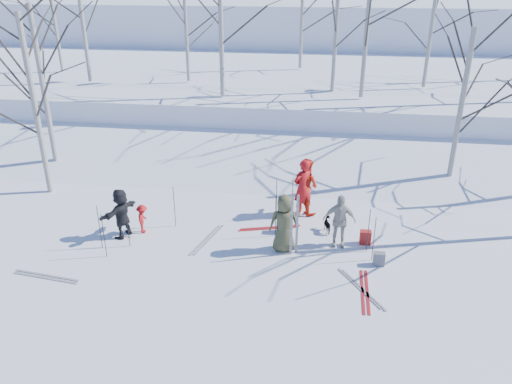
# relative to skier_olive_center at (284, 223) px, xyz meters

# --- Properties ---
(ground) EXTENTS (120.00, 120.00, 0.00)m
(ground) POSITION_rel_skier_olive_center_xyz_m (-0.94, -0.47, -0.85)
(ground) COLOR white
(ground) RESTS_ON ground
(snow_ramp) EXTENTS (70.00, 9.49, 4.12)m
(snow_ramp) POSITION_rel_skier_olive_center_xyz_m (-0.94, 6.53, -0.70)
(snow_ramp) COLOR white
(snow_ramp) RESTS_ON ground
(snow_plateau) EXTENTS (70.00, 18.00, 2.20)m
(snow_plateau) POSITION_rel_skier_olive_center_xyz_m (-0.94, 16.53, 0.15)
(snow_plateau) COLOR white
(snow_plateau) RESTS_ON ground
(far_hill) EXTENTS (90.00, 30.00, 6.00)m
(far_hill) POSITION_rel_skier_olive_center_xyz_m (-0.94, 37.53, 1.15)
(far_hill) COLOR white
(far_hill) RESTS_ON ground
(skier_olive_center) EXTENTS (0.91, 0.66, 1.71)m
(skier_olive_center) POSITION_rel_skier_olive_center_xyz_m (0.00, 0.00, 0.00)
(skier_olive_center) COLOR #434429
(skier_olive_center) RESTS_ON ground
(skier_red_north) EXTENTS (0.84, 0.80, 1.93)m
(skier_red_north) POSITION_rel_skier_olive_center_xyz_m (0.40, 2.27, 0.11)
(skier_red_north) COLOR red
(skier_red_north) RESTS_ON ground
(skier_redor_behind) EXTENTS (1.15, 1.13, 1.87)m
(skier_redor_behind) POSITION_rel_skier_olive_center_xyz_m (0.48, 2.53, 0.08)
(skier_redor_behind) COLOR red
(skier_redor_behind) RESTS_ON ground
(skier_red_seated) EXTENTS (0.43, 0.64, 0.91)m
(skier_red_seated) POSITION_rel_skier_olive_center_xyz_m (-4.33, 0.44, -0.40)
(skier_red_seated) COLOR red
(skier_red_seated) RESTS_ON ground
(skier_cream_east) EXTENTS (0.94, 0.39, 1.60)m
(skier_cream_east) POSITION_rel_skier_olive_center_xyz_m (1.54, 0.49, -0.05)
(skier_cream_east) COLOR beige
(skier_cream_east) RESTS_ON ground
(skier_grey_west) EXTENTS (0.96, 1.49, 1.54)m
(skier_grey_west) POSITION_rel_skier_olive_center_xyz_m (-4.84, 0.13, -0.09)
(skier_grey_west) COLOR black
(skier_grey_west) RESTS_ON ground
(dog) EXTENTS (0.41, 0.60, 0.46)m
(dog) POSITION_rel_skier_olive_center_xyz_m (1.27, 1.26, -0.62)
(dog) COLOR black
(dog) RESTS_ON ground
(upright_ski_left) EXTENTS (0.09, 0.16, 1.90)m
(upright_ski_left) POSITION_rel_skier_olive_center_xyz_m (0.23, -0.29, 0.10)
(upright_ski_left) COLOR silver
(upright_ski_left) RESTS_ON ground
(upright_ski_right) EXTENTS (0.09, 0.22, 1.89)m
(upright_ski_right) POSITION_rel_skier_olive_center_xyz_m (0.38, -0.20, 0.10)
(upright_ski_right) COLOR silver
(upright_ski_right) RESTS_ON ground
(ski_pair_a) EXTENTS (0.68, 1.95, 0.02)m
(ski_pair_a) POSITION_rel_skier_olive_center_xyz_m (-6.05, -2.25, -0.84)
(ski_pair_a) COLOR silver
(ski_pair_a) RESTS_ON ground
(ski_pair_b) EXTENTS (1.89, 2.08, 0.02)m
(ski_pair_b) POSITION_rel_skier_olive_center_xyz_m (2.11, -1.65, -0.84)
(ski_pair_b) COLOR silver
(ski_pair_b) RESTS_ON ground
(ski_pair_c) EXTENTS (0.25, 1.91, 0.02)m
(ski_pair_c) POSITION_rel_skier_olive_center_xyz_m (2.21, -1.75, -0.84)
(ski_pair_c) COLOR #A3171A
(ski_pair_c) RESTS_ON ground
(ski_pair_d) EXTENTS (1.10, 1.99, 0.02)m
(ski_pair_d) POSITION_rel_skier_olive_center_xyz_m (-2.31, 0.24, -0.84)
(ski_pair_d) COLOR silver
(ski_pair_d) RESTS_ON ground
(ski_pair_e) EXTENTS (1.21, 2.01, 0.02)m
(ski_pair_e) POSITION_rel_skier_olive_center_xyz_m (-0.54, 1.21, -0.84)
(ski_pair_e) COLOR #A3171A
(ski_pair_e) RESTS_ON ground
(ski_pole_a) EXTENTS (0.02, 0.02, 1.34)m
(ski_pole_a) POSITION_rel_skier_olive_center_xyz_m (0.09, 2.02, -0.18)
(ski_pole_a) COLOR black
(ski_pole_a) RESTS_ON ground
(ski_pole_b) EXTENTS (0.02, 0.02, 1.34)m
(ski_pole_b) POSITION_rel_skier_olive_center_xyz_m (-4.44, -0.43, -0.18)
(ski_pole_b) COLOR black
(ski_pole_b) RESTS_ON ground
(ski_pole_c) EXTENTS (0.02, 0.02, 1.34)m
(ski_pole_c) POSITION_rel_skier_olive_center_xyz_m (-3.47, 0.95, -0.18)
(ski_pole_c) COLOR black
(ski_pole_c) RESTS_ON ground
(ski_pole_d) EXTENTS (0.02, 0.02, 1.34)m
(ski_pole_d) POSITION_rel_skier_olive_center_xyz_m (-4.88, -1.07, -0.18)
(ski_pole_d) COLOR black
(ski_pole_d) RESTS_ON ground
(ski_pole_e) EXTENTS (0.02, 0.02, 1.34)m
(ski_pole_e) POSITION_rel_skier_olive_center_xyz_m (2.48, -0.22, -0.18)
(ski_pole_e) COLOR black
(ski_pole_e) RESTS_ON ground
(ski_pole_f) EXTENTS (0.02, 0.02, 1.34)m
(ski_pole_f) POSITION_rel_skier_olive_center_xyz_m (2.36, 0.24, -0.18)
(ski_pole_f) COLOR black
(ski_pole_f) RESTS_ON ground
(ski_pole_g) EXTENTS (0.02, 0.02, 1.34)m
(ski_pole_g) POSITION_rel_skier_olive_center_xyz_m (-0.41, 1.92, -0.18)
(ski_pole_g) COLOR black
(ski_pole_g) RESTS_ON ground
(ski_pole_h) EXTENTS (0.02, 0.02, 1.34)m
(ski_pole_h) POSITION_rel_skier_olive_center_xyz_m (-0.31, 0.76, -0.18)
(ski_pole_h) COLOR black
(ski_pole_h) RESTS_ON ground
(ski_pole_i) EXTENTS (0.02, 0.02, 1.34)m
(ski_pole_i) POSITION_rel_skier_olive_center_xyz_m (-5.21, -0.60, -0.18)
(ski_pole_i) COLOR black
(ski_pole_i) RESTS_ON ground
(backpack_red) EXTENTS (0.32, 0.22, 0.42)m
(backpack_red) POSITION_rel_skier_olive_center_xyz_m (2.34, 0.67, -0.64)
(backpack_red) COLOR maroon
(backpack_red) RESTS_ON ground
(backpack_grey) EXTENTS (0.30, 0.20, 0.38)m
(backpack_grey) POSITION_rel_skier_olive_center_xyz_m (2.64, -0.44, -0.66)
(backpack_grey) COLOR slate
(backpack_grey) RESTS_ON ground
(backpack_dark) EXTENTS (0.34, 0.24, 0.40)m
(backpack_dark) POSITION_rel_skier_olive_center_xyz_m (-0.12, 1.03, -0.65)
(backpack_dark) COLOR black
(backpack_dark) RESTS_ON ground
(birch_plateau_a) EXTENTS (4.46, 4.46, 5.51)m
(birch_plateau_a) POSITION_rel_skier_olive_center_xyz_m (1.25, 10.82, 4.10)
(birch_plateau_a) COLOR silver
(birch_plateau_a) RESTS_ON snow_plateau
(birch_plateau_b) EXTENTS (4.49, 4.49, 5.56)m
(birch_plateau_b) POSITION_rel_skier_olive_center_xyz_m (-0.56, 16.30, 4.12)
(birch_plateau_b) COLOR silver
(birch_plateau_b) RESTS_ON snow_plateau
(birch_plateau_d) EXTENTS (4.97, 4.97, 6.24)m
(birch_plateau_d) POSITION_rel_skier_olive_center_xyz_m (-3.58, 9.24, 4.46)
(birch_plateau_d) COLOR silver
(birch_plateau_d) RESTS_ON snow_plateau
(birch_plateau_e) EXTENTS (4.03, 4.03, 4.91)m
(birch_plateau_e) POSITION_rel_skier_olive_center_xyz_m (-13.54, 13.78, 3.80)
(birch_plateau_e) COLOR silver
(birch_plateau_e) RESTS_ON snow_plateau
(birch_plateau_f) EXTENTS (3.75, 3.75, 4.50)m
(birch_plateau_f) POSITION_rel_skier_olive_center_xyz_m (-5.88, 12.02, 3.59)
(birch_plateau_f) COLOR silver
(birch_plateau_f) RESTS_ON snow_plateau
(birch_plateau_g) EXTENTS (4.99, 4.99, 6.27)m
(birch_plateau_g) POSITION_rel_skier_olive_center_xyz_m (-10.73, 11.26, 4.48)
(birch_plateau_g) COLOR silver
(birch_plateau_g) RESTS_ON snow_plateau
(birch_plateau_h) EXTENTS (3.97, 3.97, 4.81)m
(birch_plateau_h) POSITION_rel_skier_olive_center_xyz_m (5.56, 12.24, 3.75)
(birch_plateau_h) COLOR silver
(birch_plateau_h) RESTS_ON snow_plateau
(birch_plateau_j) EXTENTS (4.79, 4.79, 5.98)m
(birch_plateau_j) POSITION_rel_skier_olive_center_xyz_m (2.50, 9.74, 4.34)
(birch_plateau_j) COLOR silver
(birch_plateau_j) RESTS_ON snow_plateau
(birch_edge_a) EXTENTS (4.92, 4.92, 6.17)m
(birch_edge_a) POSITION_rel_skier_olive_center_xyz_m (-8.71, 2.89, 2.23)
(birch_edge_a) COLOR silver
(birch_edge_a) RESTS_ON ground
(birch_edge_d) EXTENTS (4.99, 4.99, 6.28)m
(birch_edge_d) POSITION_rel_skier_olive_center_xyz_m (-9.54, 4.96, 2.28)
(birch_edge_d) COLOR silver
(birch_edge_d) RESTS_ON ground
(birch_edge_e) EXTENTS (4.57, 4.57, 5.67)m
(birch_edge_e) POSITION_rel_skier_olive_center_xyz_m (5.60, 5.26, 1.98)
(birch_edge_e) COLOR silver
(birch_edge_e) RESTS_ON ground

